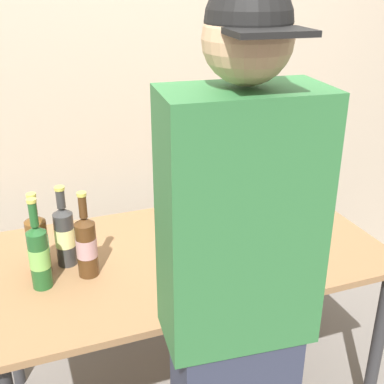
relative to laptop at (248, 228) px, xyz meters
The scene contains 9 objects.
desk 0.31m from the laptop, behind, with size 1.54×0.84×0.77m.
laptop is the anchor object (origin of this frame).
beer_bottle_amber 0.83m from the laptop, behind, with size 0.08×0.08×0.31m.
beer_bottle_dark 0.67m from the laptop, behind, with size 0.08×0.08×0.33m.
beer_bottle_green 0.84m from the laptop, behind, with size 0.07×0.07×0.34m.
beer_bottle_brown 0.73m from the laptop, behind, with size 0.08×0.08×0.32m.
person_figure 0.75m from the laptop, 119.38° to the right, with size 0.41×0.30×1.79m.
coffee_mug 0.43m from the laptop, 144.05° to the right, with size 0.11×0.08×0.08m.
back_wall 0.92m from the laptop, 110.49° to the left, with size 6.00×0.10×2.60m, color tan.
Camera 1 is at (-0.59, -1.64, 1.80)m, focal length 47.11 mm.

